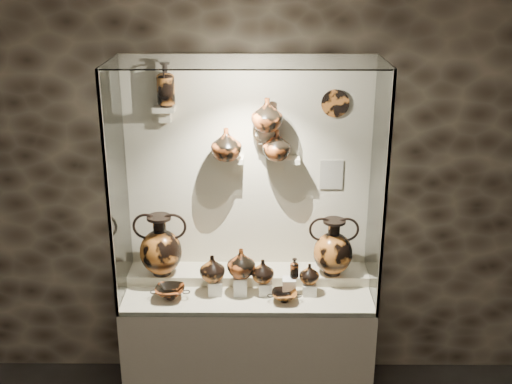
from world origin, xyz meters
TOP-DOWN VIEW (x-y plane):
  - wall_back at (0.00, 2.50)m, footprint 5.00×0.02m
  - plinth at (0.00, 2.18)m, footprint 1.70×0.60m
  - front_tier at (0.00, 2.18)m, footprint 1.68×0.58m
  - rear_tier at (0.00, 2.35)m, footprint 1.70×0.25m
  - back_panel at (0.00, 2.50)m, footprint 1.70×0.03m
  - glass_front at (0.00, 1.88)m, footprint 1.70×0.01m
  - glass_left at (-0.85, 2.18)m, footprint 0.01×0.60m
  - glass_right at (0.85, 2.18)m, footprint 0.01×0.60m
  - glass_top at (0.00, 2.18)m, footprint 1.70×0.60m
  - frame_post_left at (-0.84, 1.89)m, footprint 0.02×0.02m
  - frame_post_right at (0.84, 1.89)m, footprint 0.02×0.02m
  - pedestal_a at (-0.22, 2.13)m, footprint 0.09×0.09m
  - pedestal_b at (-0.05, 2.13)m, footprint 0.09×0.09m
  - pedestal_c at (0.12, 2.13)m, footprint 0.09×0.09m
  - pedestal_d at (0.28, 2.13)m, footprint 0.09×0.09m
  - pedestal_e at (0.42, 2.13)m, footprint 0.09×0.09m
  - bracket_ul at (-0.55, 2.42)m, footprint 0.14×0.12m
  - bracket_ca at (-0.10, 2.42)m, footprint 0.14×0.12m
  - bracket_cb at (0.10, 2.42)m, footprint 0.10×0.12m
  - bracket_cc at (0.28, 2.42)m, footprint 0.14×0.12m
  - amphora_left at (-0.61, 2.29)m, footprint 0.45×0.45m
  - amphora_right at (0.59, 2.31)m, footprint 0.40×0.40m
  - jug_a at (-0.24, 2.15)m, footprint 0.21×0.21m
  - jug_b at (-0.04, 2.15)m, footprint 0.25×0.25m
  - jug_c at (0.10, 2.15)m, footprint 0.17×0.17m
  - jug_e at (0.42, 2.15)m, footprint 0.17×0.17m
  - lekythos_small at (0.31, 2.14)m, footprint 0.08×0.08m
  - kylix_left at (-0.52, 2.07)m, footprint 0.29×0.25m
  - kylix_right at (0.25, 2.03)m, footprint 0.22×0.19m
  - lekythos_tall at (-0.53, 2.41)m, footprint 0.16×0.16m
  - ovoid_vase_a at (-0.14, 2.37)m, footprint 0.23×0.23m
  - ovoid_vase_b at (0.13, 2.37)m, footprint 0.22×0.22m
  - ovoid_vase_c at (0.19, 2.37)m, footprint 0.25×0.25m
  - wall_plate at (0.58, 2.47)m, footprint 0.19×0.02m
  - info_placard at (0.58, 2.47)m, footprint 0.16×0.01m

SIDE VIEW (x-z plane):
  - plinth at x=0.00m, z-range 0.00..0.80m
  - front_tier at x=0.00m, z-range 0.80..0.83m
  - rear_tier at x=0.00m, z-range 0.80..0.90m
  - pedestal_e at x=0.42m, z-range 0.83..0.91m
  - kylix_right at x=0.25m, z-range 0.83..0.92m
  - pedestal_c at x=0.12m, z-range 0.83..0.92m
  - pedestal_a at x=-0.22m, z-range 0.83..0.93m
  - kylix_left at x=-0.52m, z-range 0.83..0.93m
  - pedestal_d at x=0.28m, z-range 0.83..0.95m
  - pedestal_b at x=-0.05m, z-range 0.83..0.96m
  - jug_e at x=0.42m, z-range 0.91..1.05m
  - jug_c at x=0.10m, z-range 0.92..1.08m
  - jug_a at x=-0.24m, z-range 0.93..1.11m
  - lekythos_small at x=0.31m, z-range 0.95..1.11m
  - jug_b at x=-0.04m, z-range 0.96..1.16m
  - amphora_right at x=0.59m, z-range 0.90..1.31m
  - amphora_left at x=-0.61m, z-range 0.90..1.34m
  - info_placard at x=0.58m, z-range 1.47..1.68m
  - wall_back at x=0.00m, z-range 0.00..3.20m
  - back_panel at x=0.00m, z-range 0.80..2.40m
  - glass_front at x=0.00m, z-range 0.80..2.40m
  - glass_left at x=-0.85m, z-range 0.80..2.40m
  - glass_right at x=0.85m, z-range 0.80..2.40m
  - frame_post_left at x=-0.84m, z-range 0.80..2.40m
  - frame_post_right at x=0.84m, z-range 0.80..2.40m
  - bracket_ca at x=-0.10m, z-range 1.68..1.72m
  - bracket_cc at x=0.28m, z-range 1.68..1.72m
  - ovoid_vase_c at x=0.19m, z-range 1.72..1.92m
  - ovoid_vase_a at x=-0.14m, z-range 1.72..1.93m
  - bracket_cb at x=0.10m, z-range 1.88..1.92m
  - ovoid_vase_b at x=0.13m, z-range 1.92..2.14m
  - bracket_ul at x=-0.55m, z-range 2.03..2.07m
  - wall_plate at x=0.58m, z-range 1.98..2.17m
  - lekythos_tall at x=-0.53m, z-range 2.07..2.39m
  - glass_top at x=0.00m, z-range 2.39..2.40m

